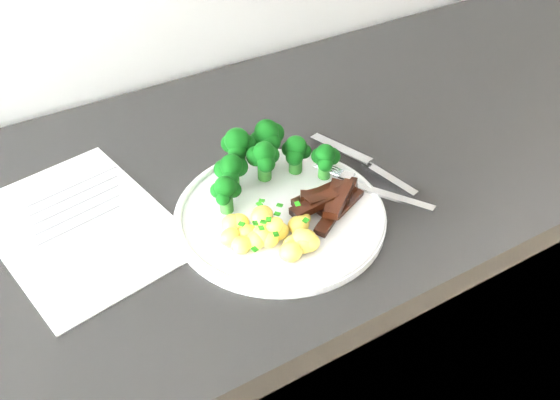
{
  "coord_description": "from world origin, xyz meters",
  "views": [
    {
      "loc": [
        -0.22,
        1.1,
        1.38
      ],
      "look_at": [
        0.07,
        1.59,
        0.9
      ],
      "focal_mm": 39.0,
      "sensor_mm": 36.0,
      "label": 1
    }
  ],
  "objects_px": {
    "broccoli": "(263,155)",
    "potatoes": "(270,233)",
    "beef_strips": "(330,200)",
    "counter": "(271,356)",
    "plate": "(280,214)",
    "fork": "(376,189)",
    "recipe_paper": "(81,226)",
    "knife": "(375,171)"
  },
  "relations": [
    {
      "from": "counter",
      "to": "broccoli",
      "type": "height_order",
      "value": "broccoli"
    },
    {
      "from": "knife",
      "to": "beef_strips",
      "type": "bearing_deg",
      "value": -162.47
    },
    {
      "from": "broccoli",
      "to": "potatoes",
      "type": "bearing_deg",
      "value": -115.61
    },
    {
      "from": "broccoli",
      "to": "fork",
      "type": "distance_m",
      "value": 0.15
    },
    {
      "from": "recipe_paper",
      "to": "knife",
      "type": "height_order",
      "value": "knife"
    },
    {
      "from": "broccoli",
      "to": "counter",
      "type": "bearing_deg",
      "value": 49.15
    },
    {
      "from": "recipe_paper",
      "to": "knife",
      "type": "bearing_deg",
      "value": -15.2
    },
    {
      "from": "broccoli",
      "to": "beef_strips",
      "type": "relative_size",
      "value": 1.59
    },
    {
      "from": "plate",
      "to": "broccoli",
      "type": "height_order",
      "value": "broccoli"
    },
    {
      "from": "plate",
      "to": "recipe_paper",
      "type": "bearing_deg",
      "value": 153.25
    },
    {
      "from": "plate",
      "to": "knife",
      "type": "height_order",
      "value": "knife"
    },
    {
      "from": "plate",
      "to": "potatoes",
      "type": "relative_size",
      "value": 2.32
    },
    {
      "from": "counter",
      "to": "beef_strips",
      "type": "xyz_separation_m",
      "value": [
        0.02,
        -0.11,
        0.45
      ]
    },
    {
      "from": "counter",
      "to": "plate",
      "type": "height_order",
      "value": "plate"
    },
    {
      "from": "counter",
      "to": "potatoes",
      "type": "height_order",
      "value": "potatoes"
    },
    {
      "from": "counter",
      "to": "fork",
      "type": "relative_size",
      "value": 14.59
    },
    {
      "from": "potatoes",
      "to": "recipe_paper",
      "type": "bearing_deg",
      "value": 141.26
    },
    {
      "from": "plate",
      "to": "broccoli",
      "type": "distance_m",
      "value": 0.08
    },
    {
      "from": "broccoli",
      "to": "potatoes",
      "type": "xyz_separation_m",
      "value": [
        -0.05,
        -0.11,
        -0.03
      ]
    },
    {
      "from": "broccoli",
      "to": "beef_strips",
      "type": "distance_m",
      "value": 0.11
    },
    {
      "from": "recipe_paper",
      "to": "counter",
      "type": "bearing_deg",
      "value": -4.04
    },
    {
      "from": "fork",
      "to": "plate",
      "type": "bearing_deg",
      "value": 165.67
    },
    {
      "from": "plate",
      "to": "beef_strips",
      "type": "bearing_deg",
      "value": -19.63
    },
    {
      "from": "plate",
      "to": "fork",
      "type": "distance_m",
      "value": 0.13
    },
    {
      "from": "counter",
      "to": "fork",
      "type": "distance_m",
      "value": 0.48
    },
    {
      "from": "recipe_paper",
      "to": "plate",
      "type": "distance_m",
      "value": 0.25
    },
    {
      "from": "counter",
      "to": "knife",
      "type": "bearing_deg",
      "value": -35.03
    },
    {
      "from": "potatoes",
      "to": "beef_strips",
      "type": "xyz_separation_m",
      "value": [
        0.1,
        0.02,
        -0.0
      ]
    },
    {
      "from": "plate",
      "to": "fork",
      "type": "height_order",
      "value": "fork"
    },
    {
      "from": "counter",
      "to": "broccoli",
      "type": "xyz_separation_m",
      "value": [
        -0.02,
        -0.02,
        0.48
      ]
    },
    {
      "from": "counter",
      "to": "knife",
      "type": "xyz_separation_m",
      "value": [
        0.12,
        -0.08,
        0.44
      ]
    },
    {
      "from": "potatoes",
      "to": "fork",
      "type": "bearing_deg",
      "value": 1.87
    },
    {
      "from": "counter",
      "to": "plate",
      "type": "xyz_separation_m",
      "value": [
        -0.04,
        -0.09,
        0.44
      ]
    },
    {
      "from": "counter",
      "to": "fork",
      "type": "bearing_deg",
      "value": -54.66
    },
    {
      "from": "counter",
      "to": "plate",
      "type": "distance_m",
      "value": 0.45
    },
    {
      "from": "counter",
      "to": "broccoli",
      "type": "relative_size",
      "value": 12.77
    },
    {
      "from": "counter",
      "to": "beef_strips",
      "type": "distance_m",
      "value": 0.47
    },
    {
      "from": "recipe_paper",
      "to": "potatoes",
      "type": "bearing_deg",
      "value": -38.74
    },
    {
      "from": "potatoes",
      "to": "knife",
      "type": "distance_m",
      "value": 0.2
    },
    {
      "from": "broccoli",
      "to": "knife",
      "type": "height_order",
      "value": "broccoli"
    },
    {
      "from": "potatoes",
      "to": "beef_strips",
      "type": "relative_size",
      "value": 1.01
    },
    {
      "from": "recipe_paper",
      "to": "fork",
      "type": "relative_size",
      "value": 1.92
    }
  ]
}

